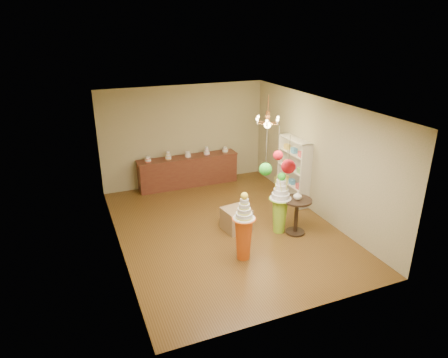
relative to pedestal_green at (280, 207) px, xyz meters
name	(u,v)px	position (x,y,z in m)	size (l,w,h in m)	color
floor	(226,228)	(-1.12, 0.62, -0.64)	(6.50, 6.50, 0.00)	#553917
ceiling	(226,105)	(-1.12, 0.62, 2.36)	(6.50, 6.50, 0.00)	white
wall_back	(184,136)	(-1.12, 3.87, 0.86)	(5.00, 0.04, 3.00)	#99916B
wall_front	(304,237)	(-1.12, -2.63, 0.86)	(5.00, 0.04, 3.00)	#99916B
wall_left	(115,187)	(-3.62, 0.62, 0.86)	(0.04, 6.50, 3.00)	#99916B
wall_right	(318,157)	(1.38, 0.62, 0.86)	(0.04, 6.50, 3.00)	#99916B
pedestal_green	(280,207)	(0.00, 0.00, 0.00)	(0.59, 0.59, 1.50)	#86BA29
pedestal_orange	(244,233)	(-1.27, -0.72, -0.03)	(0.47, 0.47, 1.52)	#D35618
burlap_riser	(236,219)	(-0.90, 0.48, -0.37)	(0.60, 0.60, 0.54)	#91754F
sideboard	(188,171)	(-1.12, 3.59, -0.16)	(3.04, 0.54, 1.16)	#55271A
shelving_unit	(294,170)	(1.22, 1.42, 0.26)	(0.33, 1.20, 1.80)	beige
round_table	(297,211)	(0.33, -0.20, -0.08)	(0.90, 0.90, 0.87)	black
vase	(298,195)	(0.33, -0.20, 0.33)	(0.19, 0.19, 0.20)	beige
pom_red_left	(288,166)	(-1.10, -2.01, 1.83)	(0.24, 0.24, 0.64)	#3E3A2C
pom_green_mid	(266,169)	(-1.08, -1.21, 1.51)	(0.24, 0.24, 0.97)	#3E3A2C
pom_red_right	(278,155)	(-0.84, -1.22, 1.75)	(0.18, 0.18, 0.70)	#3E3A2C
chandelier	(268,123)	(0.36, 1.42, 1.66)	(0.69, 0.69, 0.85)	#E38D50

